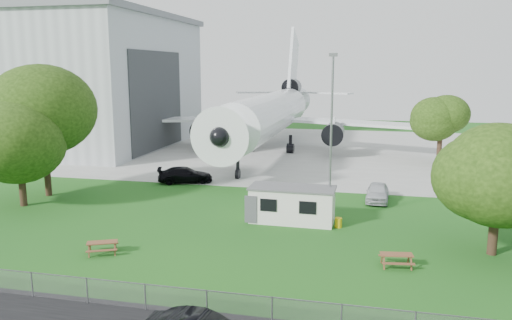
% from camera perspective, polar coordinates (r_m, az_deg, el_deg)
% --- Properties ---
extents(ground, '(160.00, 160.00, 0.00)m').
position_cam_1_polar(ground, '(33.25, -7.01, -9.11)').
color(ground, '#266B1C').
extents(concrete_apron, '(120.00, 46.00, 0.03)m').
position_cam_1_polar(concrete_apron, '(69.16, 3.68, 1.26)').
color(concrete_apron, '#B7B7B2').
rests_on(concrete_apron, ground).
extents(hangar, '(43.00, 31.00, 18.55)m').
position_cam_1_polar(hangar, '(81.60, -24.15, 8.42)').
color(hangar, '#B2B7BC').
rests_on(hangar, ground).
extents(airliner, '(46.36, 47.73, 17.69)m').
position_cam_1_polar(airliner, '(66.76, 1.73, 5.49)').
color(airliner, white).
rests_on(airliner, ground).
extents(site_cabin, '(6.77, 2.79, 2.62)m').
position_cam_1_polar(site_cabin, '(36.55, 4.18, -5.08)').
color(site_cabin, silver).
rests_on(site_cabin, ground).
extents(picnic_west, '(2.26, 2.12, 0.76)m').
position_cam_1_polar(picnic_west, '(32.18, -17.11, -10.20)').
color(picnic_west, brown).
rests_on(picnic_west, ground).
extents(picnic_east, '(2.00, 1.74, 0.76)m').
position_cam_1_polar(picnic_east, '(30.02, 15.71, -11.65)').
color(picnic_east, brown).
rests_on(picnic_east, ground).
extents(fence, '(58.00, 0.04, 1.30)m').
position_cam_1_polar(fence, '(25.24, -14.61, -16.01)').
color(fence, gray).
rests_on(fence, ground).
extents(lamp_mast, '(0.16, 0.16, 12.00)m').
position_cam_1_polar(lamp_mast, '(36.06, 8.56, 2.23)').
color(lamp_mast, slate).
rests_on(lamp_mast, ground).
extents(tree_west_big, '(9.34, 9.34, 12.24)m').
position_cam_1_polar(tree_west_big, '(46.63, -23.23, 5.30)').
color(tree_west_big, '#382619').
rests_on(tree_west_big, ground).
extents(tree_west_small, '(7.70, 7.70, 8.93)m').
position_cam_1_polar(tree_west_small, '(44.19, -25.49, 1.62)').
color(tree_west_small, '#382619').
rests_on(tree_west_small, ground).
extents(tree_east_front, '(7.67, 7.67, 8.92)m').
position_cam_1_polar(tree_east_front, '(32.56, 26.00, -1.25)').
color(tree_east_front, '#382619').
rests_on(tree_east_front, ground).
extents(tree_far_apron, '(5.78, 5.78, 8.21)m').
position_cam_1_polar(tree_far_apron, '(60.78, 20.41, 4.36)').
color(tree_far_apron, '#382619').
rests_on(tree_far_apron, ground).
extents(car_ne_hatch, '(2.06, 4.59, 1.53)m').
position_cam_1_polar(car_ne_hatch, '(43.33, 13.71, -3.61)').
color(car_ne_hatch, silver).
rests_on(car_ne_hatch, ground).
extents(car_apron_van, '(5.70, 3.82, 1.53)m').
position_cam_1_polar(car_apron_van, '(49.28, -8.10, -1.72)').
color(car_apron_van, black).
rests_on(car_apron_van, ground).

